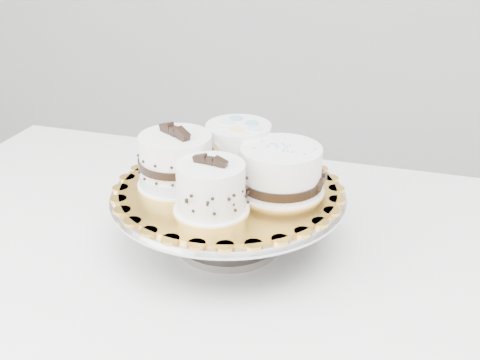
% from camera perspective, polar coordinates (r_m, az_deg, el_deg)
% --- Properties ---
extents(table, '(1.32, 0.93, 0.75)m').
position_cam_1_polar(table, '(0.97, -0.94, -11.26)').
color(table, white).
rests_on(table, floor).
extents(cake_stand, '(0.36, 0.36, 0.10)m').
position_cam_1_polar(cake_stand, '(0.93, -1.11, -2.65)').
color(cake_stand, gray).
rests_on(cake_stand, table).
extents(cake_board, '(0.35, 0.35, 0.00)m').
position_cam_1_polar(cake_board, '(0.92, -1.12, -0.83)').
color(cake_board, orange).
rests_on(cake_board, cake_stand).
extents(cake_swirl, '(0.12, 0.12, 0.09)m').
position_cam_1_polar(cake_swirl, '(0.84, -2.77, -0.81)').
color(cake_swirl, white).
rests_on(cake_swirl, cake_board).
extents(cake_banded, '(0.15, 0.15, 0.10)m').
position_cam_1_polar(cake_banded, '(0.92, -6.07, 1.69)').
color(cake_banded, white).
rests_on(cake_banded, cake_board).
extents(cake_dots, '(0.14, 0.14, 0.08)m').
position_cam_1_polar(cake_dots, '(0.96, -0.15, 3.17)').
color(cake_dots, white).
rests_on(cake_dots, cake_board).
extents(cake_ribbon, '(0.14, 0.13, 0.07)m').
position_cam_1_polar(cake_ribbon, '(0.90, 3.96, 0.88)').
color(cake_ribbon, white).
rests_on(cake_ribbon, cake_board).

